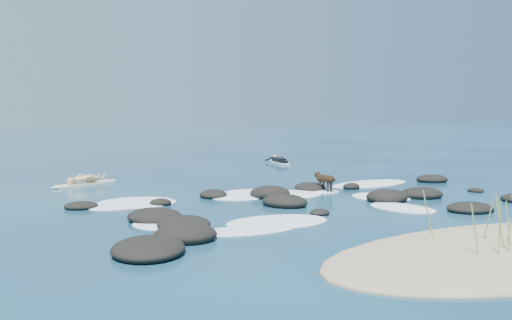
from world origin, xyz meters
TOP-DOWN VIEW (x-y plane):
  - ground at (0.00, 0.00)m, footprint 160.00×160.00m
  - dune_grass at (-0.55, -8.18)m, footprint 2.78×1.82m
  - reef_rocks at (-1.30, -1.93)m, footprint 15.14×8.02m
  - breaking_foam at (-0.96, -0.26)m, footprint 13.09×7.45m
  - standing_surfer_rig at (-5.78, 6.31)m, footprint 2.73×1.50m
  - paddling_surfer_rig at (5.15, 10.77)m, footprint 1.11×2.37m
  - dog at (1.28, 0.58)m, footprint 0.39×1.12m

SIDE VIEW (x-z plane):
  - ground at x=0.00m, z-range 0.00..0.00m
  - breaking_foam at x=-0.96m, z-range -0.05..0.07m
  - reef_rocks at x=-1.30m, z-range -0.15..0.36m
  - paddling_surfer_rig at x=5.15m, z-range -0.07..0.34m
  - dog at x=1.28m, z-range 0.12..0.83m
  - dune_grass at x=-0.55m, z-range 0.07..1.23m
  - standing_surfer_rig at x=-5.78m, z-range -0.17..1.48m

